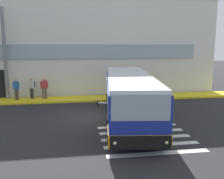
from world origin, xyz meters
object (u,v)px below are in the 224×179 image
at_px(passenger_near_column, 16,88).
at_px(passenger_at_curb_edge, 44,87).
at_px(bus_main_foreground, 129,98).
at_px(entry_support_column, 5,54).
at_px(passenger_by_doorway, 32,86).

bearing_deg(passenger_near_column, passenger_at_curb_edge, 3.90).
height_order(bus_main_foreground, passenger_at_curb_edge, bus_main_foreground).
height_order(entry_support_column, passenger_at_curb_edge, entry_support_column).
bearing_deg(bus_main_foreground, passenger_at_curb_edge, 131.76).
relative_size(entry_support_column, passenger_at_curb_edge, 4.20).
bearing_deg(entry_support_column, passenger_by_doorway, -6.98).
distance_m(entry_support_column, passenger_at_curb_edge, 3.91).
distance_m(bus_main_foreground, passenger_near_column, 9.68).
distance_m(entry_support_column, passenger_near_column, 2.78).
relative_size(passenger_near_column, passenger_at_curb_edge, 1.00).
distance_m(passenger_near_column, passenger_at_curb_edge, 2.10).
distance_m(passenger_near_column, passenger_by_doorway, 1.17).
relative_size(bus_main_foreground, passenger_by_doorway, 6.28).
distance_m(bus_main_foreground, passenger_by_doorway, 9.09).
relative_size(passenger_near_column, passenger_by_doorway, 1.00).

